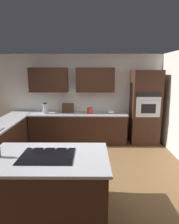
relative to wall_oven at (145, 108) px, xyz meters
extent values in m
plane|color=brown|center=(1.85, 1.72, -1.07)|extent=(14.00, 14.00, 0.00)
cube|color=white|center=(1.85, -0.38, 0.23)|extent=(6.00, 0.10, 2.60)
cube|color=#381E14|center=(1.45, -0.16, 0.79)|extent=(1.10, 0.34, 0.70)
cube|color=#381E14|center=(2.80, -0.16, 0.79)|extent=(1.10, 0.34, 0.70)
cube|color=#381E14|center=(1.95, 0.00, -0.64)|extent=(2.80, 0.60, 0.86)
cube|color=#B2B2B7|center=(1.95, 0.00, -0.19)|extent=(2.84, 0.64, 0.04)
cube|color=#381E14|center=(3.67, 1.17, -0.64)|extent=(0.60, 2.90, 0.86)
cube|color=#B2B2B7|center=(3.67, 1.17, -0.19)|extent=(0.64, 2.94, 0.04)
cube|color=#381E14|center=(2.20, 2.86, -0.64)|extent=(1.67, 0.97, 0.86)
cube|color=#B2B2B7|center=(2.20, 2.86, -0.19)|extent=(1.75, 1.05, 0.04)
cube|color=#381E14|center=(0.00, 0.00, 0.00)|extent=(0.80, 0.60, 2.13)
cube|color=silver|center=(0.00, 0.31, 0.07)|extent=(0.66, 0.03, 0.56)
cube|color=black|center=(0.00, 0.32, 0.03)|extent=(0.40, 0.01, 0.26)
cube|color=black|center=(0.00, 0.31, 0.40)|extent=(0.66, 0.02, 0.11)
cylinder|color=silver|center=(0.00, 0.35, 0.29)|extent=(0.56, 0.02, 0.02)
cube|color=black|center=(2.20, 2.86, -0.16)|extent=(0.76, 0.56, 0.01)
cylinder|color=#B2B2B7|center=(1.93, 2.63, -0.14)|extent=(0.04, 0.04, 0.02)
cylinder|color=#B2B2B7|center=(2.11, 2.63, -0.14)|extent=(0.04, 0.04, 0.02)
cylinder|color=#B2B2B7|center=(2.29, 2.63, -0.14)|extent=(0.04, 0.04, 0.02)
cylinder|color=#B2B2B7|center=(2.47, 2.63, -0.14)|extent=(0.04, 0.04, 0.02)
cylinder|color=silver|center=(2.90, 0.04, -0.11)|extent=(0.15, 0.15, 0.11)
cylinder|color=silver|center=(2.90, 0.04, 0.03)|extent=(0.11, 0.11, 0.18)
cylinder|color=black|center=(2.90, 0.04, 0.13)|extent=(0.12, 0.12, 0.03)
ellipsoid|color=white|center=(1.00, 0.04, -0.11)|extent=(0.19, 0.19, 0.11)
cube|color=#472B19|center=(2.25, -0.08, -0.03)|extent=(0.34, 0.10, 0.28)
cube|color=#472B19|center=(2.25, -0.03, -0.03)|extent=(0.32, 0.02, 0.02)
cylinder|color=red|center=(1.60, 0.04, -0.08)|extent=(0.17, 0.17, 0.18)
camera|label=1|loc=(1.58, 5.33, 1.01)|focal=29.93mm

